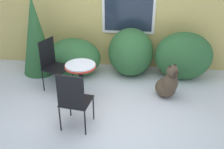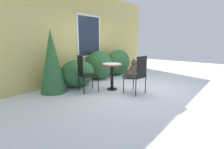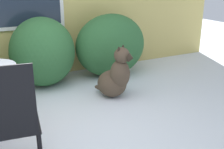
# 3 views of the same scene
# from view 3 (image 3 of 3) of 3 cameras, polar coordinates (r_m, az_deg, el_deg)

# --- Properties ---
(ground_plane) EXTENTS (16.00, 16.00, 0.00)m
(ground_plane) POSITION_cam_3_polar(r_m,az_deg,el_deg) (3.08, -10.39, -13.44)
(ground_plane) COLOR silver
(shrub_middle) EXTENTS (1.00, 1.00, 1.08)m
(shrub_middle) POSITION_cam_3_polar(r_m,az_deg,el_deg) (4.51, -13.93, 4.47)
(shrub_middle) COLOR #2D6033
(shrub_middle) RESTS_ON ground_plane
(shrub_right) EXTENTS (1.25, 0.79, 1.07)m
(shrub_right) POSITION_cam_3_polar(r_m,az_deg,el_deg) (4.82, -0.26, 5.93)
(shrub_right) COLOR #2D6033
(shrub_right) RESTS_ON ground_plane
(patio_chair_far_side) EXTENTS (0.53, 0.53, 1.06)m
(patio_chair_far_side) POSITION_cam_3_polar(r_m,az_deg,el_deg) (2.41, -20.20, -8.57)
(patio_chair_far_side) COLOR black
(patio_chair_far_side) RESTS_ON ground_plane
(dog) EXTENTS (0.57, 0.60, 0.77)m
(dog) POSITION_cam_3_polar(r_m,az_deg,el_deg) (3.98, 0.69, -0.68)
(dog) COLOR #4C3D2D
(dog) RESTS_ON ground_plane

